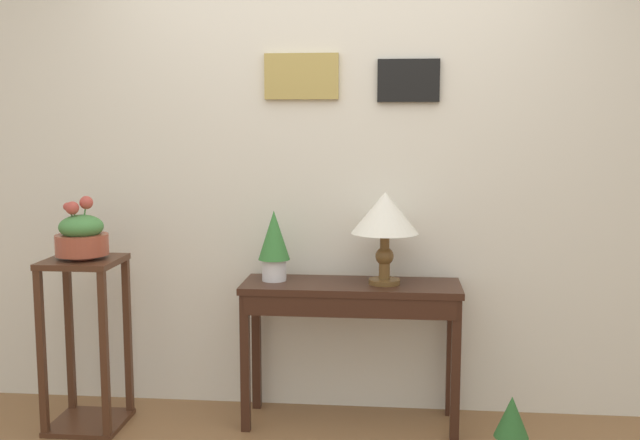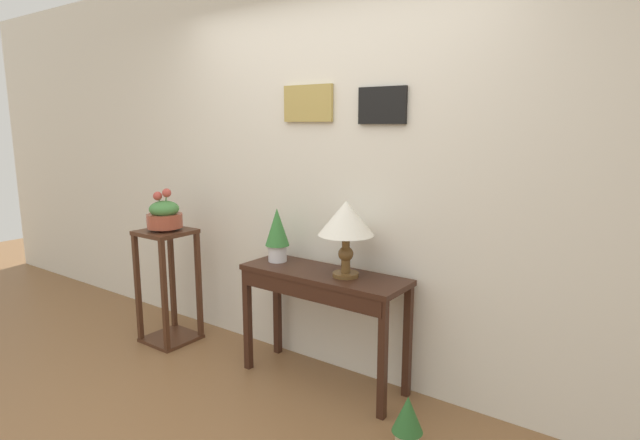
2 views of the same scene
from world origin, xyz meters
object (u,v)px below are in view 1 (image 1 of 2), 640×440
at_px(table_lamp, 385,217).
at_px(potted_plant_floor, 511,424).
at_px(potted_plant_on_console, 274,242).
at_px(planter_bowl_wide, 81,235).
at_px(console_table, 351,307).
at_px(pedestal_stand_left, 86,343).

bearing_deg(table_lamp, potted_plant_floor, -28.63).
bearing_deg(table_lamp, potted_plant_on_console, 177.54).
distance_m(table_lamp, planter_bowl_wide, 1.53).
bearing_deg(potted_plant_on_console, console_table, -6.65).
bearing_deg(planter_bowl_wide, potted_plant_floor, -4.36).
relative_size(table_lamp, potted_plant_on_console, 1.28).
distance_m(table_lamp, potted_plant_floor, 1.16).
relative_size(table_lamp, pedestal_stand_left, 0.53).
relative_size(console_table, table_lamp, 2.37).
distance_m(console_table, table_lamp, 0.49).
relative_size(console_table, potted_plant_floor, 3.71).
bearing_deg(potted_plant_floor, table_lamp, 151.37).
bearing_deg(table_lamp, planter_bowl_wide, -173.68).
height_order(console_table, table_lamp, table_lamp).
xyz_separation_m(potted_plant_on_console, potted_plant_floor, (1.18, -0.36, -0.79)).
distance_m(console_table, pedestal_stand_left, 1.37).
bearing_deg(table_lamp, pedestal_stand_left, -173.69).
xyz_separation_m(potted_plant_on_console, planter_bowl_wide, (-0.95, -0.19, 0.05)).
bearing_deg(potted_plant_floor, planter_bowl_wide, 175.64).
xyz_separation_m(table_lamp, potted_plant_on_console, (-0.57, 0.02, -0.14)).
distance_m(pedestal_stand_left, potted_plant_floor, 2.15).
bearing_deg(potted_plant_floor, console_table, 158.30).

